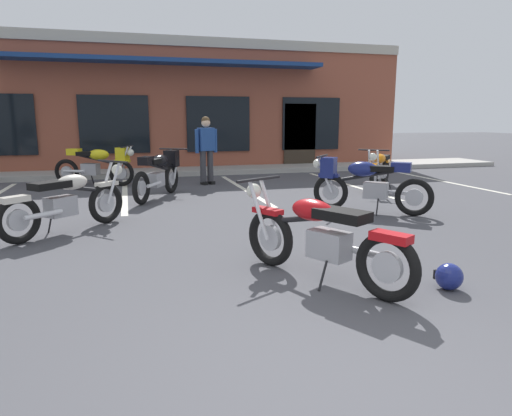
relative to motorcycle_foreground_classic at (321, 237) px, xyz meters
The scene contains 12 objects.
ground_plane 1.93m from the motorcycle_foreground_classic, 107.99° to the left, with size 80.00×80.00×0.00m, color #47474C.
sidewalk_kerb 9.80m from the motorcycle_foreground_classic, 93.39° to the left, with size 22.00×1.80×0.14m, color #A8A59E.
brick_storefront_building 13.50m from the motorcycle_foreground_classic, 92.47° to the left, with size 15.64×7.20×4.05m.
painted_stall_lines 6.22m from the motorcycle_foreground_classic, 95.36° to the left, with size 13.56×4.80×0.01m.
motorcycle_foreground_classic is the anchor object (origin of this frame).
motorcycle_red_sportbike 8.10m from the motorcycle_foreground_classic, 108.25° to the left, with size 1.97×1.16×0.98m.
motorcycle_black_cruiser 6.57m from the motorcycle_foreground_classic, 54.29° to the left, with size 1.57×1.73×0.98m.
motorcycle_silver_naked 3.70m from the motorcycle_foreground_classic, 54.43° to the left, with size 1.74×1.55×0.98m.
motorcycle_blue_standard 5.66m from the motorcycle_foreground_classic, 102.27° to the left, with size 1.26×1.92×0.98m.
motorcycle_cream_vintage 3.93m from the motorcycle_foreground_classic, 133.33° to the left, with size 1.69×1.61×0.98m.
person_in_black_shirt 7.21m from the motorcycle_foreground_classic, 89.43° to the left, with size 0.60×0.36×1.68m.
helmet_on_pavement 1.28m from the motorcycle_foreground_classic, 27.10° to the right, with size 0.26×0.26×0.26m.
Camera 1 is at (-1.25, -2.05, 1.63)m, focal length 31.98 mm.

